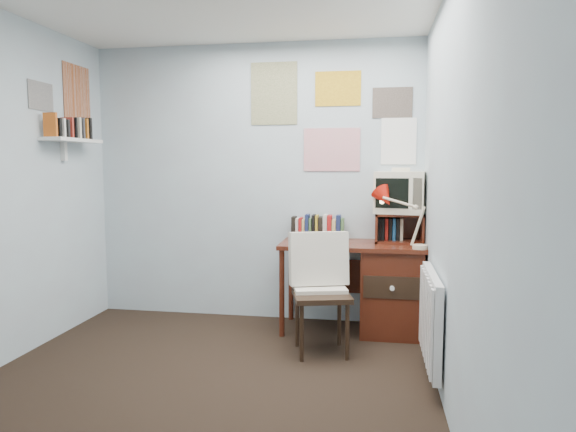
% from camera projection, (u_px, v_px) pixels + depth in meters
% --- Properties ---
extents(ground, '(3.50, 3.50, 0.00)m').
position_uv_depth(ground, '(190.00, 400.00, 3.10)').
color(ground, black).
rests_on(ground, ground).
extents(back_wall, '(3.00, 0.02, 2.50)m').
position_uv_depth(back_wall, '(255.00, 183.00, 4.69)').
color(back_wall, '#A2ACB9').
rests_on(back_wall, ground).
extents(right_wall, '(0.02, 3.50, 2.50)m').
position_uv_depth(right_wall, '(454.00, 197.00, 2.73)').
color(right_wall, '#A2ACB9').
rests_on(right_wall, ground).
extents(desk, '(1.20, 0.55, 0.76)m').
position_uv_depth(desk, '(384.00, 285.00, 4.32)').
color(desk, '#4F1F12').
rests_on(desk, ground).
extents(desk_chair, '(0.54, 0.53, 0.88)m').
position_uv_depth(desk_chair, '(321.00, 296.00, 3.84)').
color(desk_chair, black).
rests_on(desk_chair, ground).
extents(desk_lamp, '(0.37, 0.34, 0.44)m').
position_uv_depth(desk_lamp, '(421.00, 221.00, 4.00)').
color(desk_lamp, red).
rests_on(desk_lamp, desk).
extents(tv_riser, '(0.40, 0.30, 0.25)m').
position_uv_depth(tv_riser, '(399.00, 228.00, 4.36)').
color(tv_riser, '#4F1F12').
rests_on(tv_riser, desk).
extents(crt_tv, '(0.46, 0.43, 0.38)m').
position_uv_depth(crt_tv, '(400.00, 190.00, 4.35)').
color(crt_tv, beige).
rests_on(crt_tv, tv_riser).
extents(book_row, '(0.60, 0.14, 0.22)m').
position_uv_depth(book_row, '(326.00, 227.00, 4.53)').
color(book_row, '#4F1F12').
rests_on(book_row, desk).
extents(radiator, '(0.09, 0.80, 0.60)m').
position_uv_depth(radiator, '(431.00, 318.00, 3.36)').
color(radiator, white).
rests_on(radiator, right_wall).
extents(wall_shelf, '(0.20, 0.62, 0.24)m').
position_uv_depth(wall_shelf, '(72.00, 140.00, 4.25)').
color(wall_shelf, white).
rests_on(wall_shelf, left_wall).
extents(posters_back, '(1.20, 0.01, 0.90)m').
position_uv_depth(posters_back, '(332.00, 115.00, 4.51)').
color(posters_back, white).
rests_on(posters_back, back_wall).
extents(posters_left, '(0.01, 0.70, 0.60)m').
position_uv_depth(posters_left, '(60.00, 94.00, 4.23)').
color(posters_left, white).
rests_on(posters_left, left_wall).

